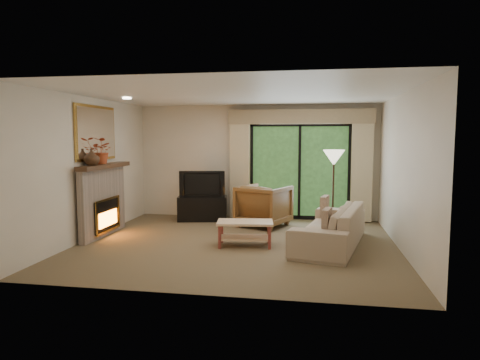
% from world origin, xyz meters
% --- Properties ---
extents(floor, '(5.50, 5.50, 0.00)m').
position_xyz_m(floor, '(0.00, 0.00, 0.00)').
color(floor, brown).
rests_on(floor, ground).
extents(ceiling, '(5.50, 5.50, 0.00)m').
position_xyz_m(ceiling, '(0.00, 0.00, 2.60)').
color(ceiling, white).
rests_on(ceiling, ground).
extents(wall_back, '(5.00, 0.00, 5.00)m').
position_xyz_m(wall_back, '(0.00, 2.50, 1.30)').
color(wall_back, beige).
rests_on(wall_back, ground).
extents(wall_front, '(5.00, 0.00, 5.00)m').
position_xyz_m(wall_front, '(0.00, -2.50, 1.30)').
color(wall_front, beige).
rests_on(wall_front, ground).
extents(wall_left, '(0.00, 5.00, 5.00)m').
position_xyz_m(wall_left, '(-2.75, 0.00, 1.30)').
color(wall_left, beige).
rests_on(wall_left, ground).
extents(wall_right, '(0.00, 5.00, 5.00)m').
position_xyz_m(wall_right, '(2.75, 0.00, 1.30)').
color(wall_right, beige).
rests_on(wall_right, ground).
extents(fireplace, '(0.24, 1.70, 1.37)m').
position_xyz_m(fireplace, '(-2.63, 0.20, 0.69)').
color(fireplace, gray).
rests_on(fireplace, floor).
extents(mirror, '(0.07, 1.45, 1.02)m').
position_xyz_m(mirror, '(-2.71, 0.20, 1.95)').
color(mirror, '#B68C3E').
rests_on(mirror, wall_left).
extents(sliding_door, '(2.26, 0.10, 2.16)m').
position_xyz_m(sliding_door, '(1.00, 2.45, 1.10)').
color(sliding_door, black).
rests_on(sliding_door, floor).
extents(curtain_left, '(0.45, 0.18, 2.35)m').
position_xyz_m(curtain_left, '(-0.35, 2.34, 1.20)').
color(curtain_left, '#C3AF87').
rests_on(curtain_left, floor).
extents(curtain_right, '(0.45, 0.18, 2.35)m').
position_xyz_m(curtain_right, '(2.35, 2.34, 1.20)').
color(curtain_right, '#C3AF87').
rests_on(curtain_right, floor).
extents(cornice, '(3.20, 0.24, 0.32)m').
position_xyz_m(cornice, '(1.00, 2.36, 2.32)').
color(cornice, '#97815F').
rests_on(cornice, wall_back).
extents(media_console, '(1.16, 0.69, 0.55)m').
position_xyz_m(media_console, '(-1.14, 1.95, 0.27)').
color(media_console, black).
rests_on(media_console, floor).
extents(tv, '(1.02, 0.32, 0.58)m').
position_xyz_m(tv, '(-1.14, 1.95, 0.84)').
color(tv, black).
rests_on(tv, media_console).
extents(armchair, '(1.24, 1.26, 0.88)m').
position_xyz_m(armchair, '(0.29, 1.56, 0.44)').
color(armchair, brown).
rests_on(armchair, floor).
extents(sofa, '(1.40, 2.49, 0.69)m').
position_xyz_m(sofa, '(1.61, 0.13, 0.34)').
color(sofa, tan).
rests_on(sofa, floor).
extents(pillow_near, '(0.18, 0.39, 0.38)m').
position_xyz_m(pillow_near, '(1.53, -0.54, 0.57)').
color(pillow_near, '#53312B').
rests_on(pillow_near, sofa).
extents(pillow_far, '(0.19, 0.41, 0.39)m').
position_xyz_m(pillow_far, '(1.53, 0.81, 0.58)').
color(pillow_far, '#53312B').
rests_on(pillow_far, sofa).
extents(coffee_table, '(1.02, 0.65, 0.43)m').
position_xyz_m(coffee_table, '(0.16, -0.12, 0.21)').
color(coffee_table, '#EEBE91').
rests_on(coffee_table, floor).
extents(floor_lamp, '(0.45, 0.45, 1.62)m').
position_xyz_m(floor_lamp, '(1.71, 1.46, 0.81)').
color(floor_lamp, beige).
rests_on(floor_lamp, floor).
extents(vase, '(0.37, 0.37, 0.30)m').
position_xyz_m(vase, '(-2.61, -0.20, 1.52)').
color(vase, '#402918').
rests_on(vase, fireplace).
extents(branches, '(0.52, 0.47, 0.49)m').
position_xyz_m(branches, '(-2.61, 0.19, 1.62)').
color(branches, '#AC4422').
rests_on(branches, fireplace).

